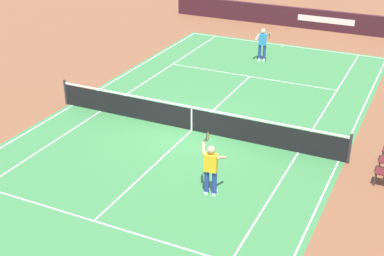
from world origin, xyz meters
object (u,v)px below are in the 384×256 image
at_px(tennis_player_far, 263,43).
at_px(tennis_ball, 272,145).
at_px(tennis_net, 192,118).
at_px(tennis_player_near, 211,167).

bearing_deg(tennis_player_far, tennis_ball, 20.91).
xyz_separation_m(tennis_net, tennis_ball, (-0.05, 3.13, -0.46)).
distance_m(tennis_net, tennis_player_near, 4.42).
bearing_deg(tennis_player_far, tennis_net, 1.62).
distance_m(tennis_player_near, tennis_player_far, 12.87).
bearing_deg(tennis_player_near, tennis_net, -147.15).
relative_size(tennis_net, tennis_player_far, 6.89).
relative_size(tennis_player_near, tennis_ball, 25.71).
xyz_separation_m(tennis_net, tennis_player_far, (-8.90, -0.25, 0.44)).
bearing_deg(tennis_ball, tennis_player_far, -159.09).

